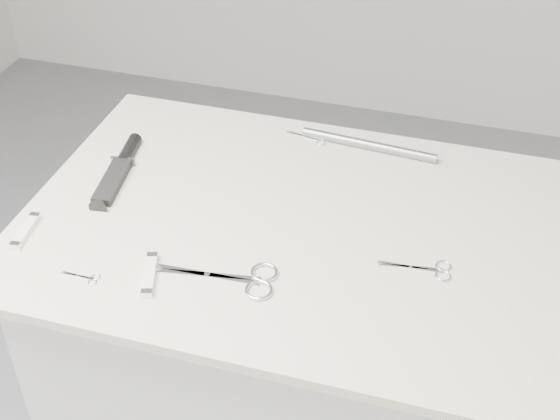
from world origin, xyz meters
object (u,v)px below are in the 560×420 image
(plinth, at_px, (292,388))
(embroidery_scissors_a, at_px, (429,269))
(pocket_knife_b, at_px, (25,230))
(embroidery_scissors_b, at_px, (313,139))
(sheathed_knife, at_px, (120,167))
(metal_rail, at_px, (369,145))
(tiny_scissors, at_px, (86,278))
(large_shears, at_px, (242,279))
(pocket_knife_a, at_px, (150,274))

(plinth, bearing_deg, embroidery_scissors_a, -13.03)
(plinth, bearing_deg, pocket_knife_b, -160.00)
(embroidery_scissors_b, height_order, sheathed_knife, sheathed_knife)
(metal_rail, bearing_deg, tiny_scissors, -125.82)
(pocket_knife_b, height_order, metal_rail, metal_rail)
(embroidery_scissors_b, xyz_separation_m, tiny_scissors, (-0.26, -0.53, -0.00))
(pocket_knife_b, xyz_separation_m, metal_rail, (0.54, 0.45, 0.00))
(large_shears, height_order, pocket_knife_a, pocket_knife_a)
(embroidery_scissors_a, relative_size, tiny_scissors, 1.87)
(plinth, distance_m, embroidery_scissors_b, 0.55)
(pocket_knife_a, bearing_deg, plinth, -60.81)
(large_shears, distance_m, pocket_knife_b, 0.41)
(embroidery_scissors_a, height_order, tiny_scissors, same)
(embroidery_scissors_a, relative_size, embroidery_scissors_b, 1.33)
(plinth, xyz_separation_m, metal_rail, (0.08, 0.28, 0.48))
(plinth, relative_size, large_shears, 4.22)
(large_shears, distance_m, embroidery_scissors_a, 0.32)
(tiny_scissors, height_order, sheathed_knife, sheathed_knife)
(plinth, distance_m, embroidery_scissors_a, 0.54)
(pocket_knife_a, xyz_separation_m, metal_rail, (0.28, 0.49, 0.00))
(embroidery_scissors_a, xyz_separation_m, metal_rail, (-0.17, 0.34, 0.01))
(sheathed_knife, distance_m, pocket_knife_b, 0.24)
(tiny_scissors, relative_size, metal_rail, 0.23)
(pocket_knife_a, bearing_deg, metal_rail, -47.39)
(pocket_knife_a, bearing_deg, pocket_knife_b, 62.49)
(pocket_knife_a, distance_m, pocket_knife_b, 0.27)
(embroidery_scissors_a, distance_m, pocket_knife_b, 0.72)
(embroidery_scissors_b, distance_m, metal_rail, 0.12)
(large_shears, relative_size, pocket_knife_b, 2.20)
(embroidery_scissors_b, xyz_separation_m, metal_rail, (0.12, -0.00, 0.01))
(sheathed_knife, distance_m, metal_rail, 0.51)
(embroidery_scissors_b, bearing_deg, embroidery_scissors_a, -40.41)
(large_shears, relative_size, pocket_knife_a, 2.04)
(tiny_scissors, distance_m, pocket_knife_a, 0.11)
(embroidery_scissors_b, height_order, pocket_knife_a, pocket_knife_a)
(plinth, bearing_deg, tiny_scissors, -140.62)
(large_shears, distance_m, metal_rail, 0.47)
(pocket_knife_b, bearing_deg, sheathed_knife, -25.43)
(embroidery_scissors_a, distance_m, embroidery_scissors_b, 0.45)
(embroidery_scissors_a, xyz_separation_m, tiny_scissors, (-0.55, -0.18, -0.00))
(large_shears, height_order, tiny_scissors, large_shears)
(large_shears, distance_m, sheathed_knife, 0.41)
(tiny_scissors, height_order, pocket_knife_b, pocket_knife_b)
(pocket_knife_b, bearing_deg, large_shears, -97.85)
(embroidery_scissors_a, distance_m, tiny_scissors, 0.58)
(embroidery_scissors_b, bearing_deg, pocket_knife_b, -123.78)
(embroidery_scissors_a, xyz_separation_m, embroidery_scissors_b, (-0.29, 0.34, -0.00))
(large_shears, xyz_separation_m, metal_rail, (0.12, 0.45, 0.01))
(large_shears, height_order, pocket_knife_b, pocket_knife_b)
(plinth, xyz_separation_m, tiny_scissors, (-0.30, -0.24, 0.47))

